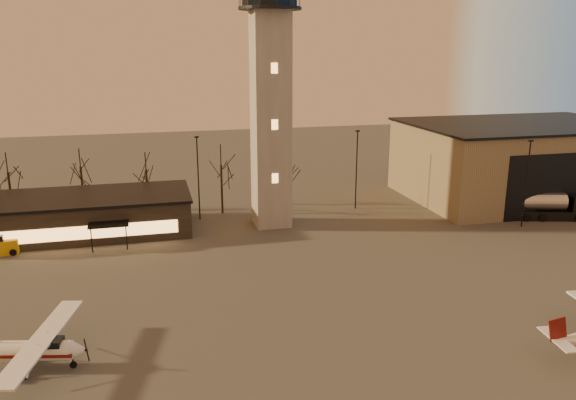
{
  "coord_description": "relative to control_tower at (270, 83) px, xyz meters",
  "views": [
    {
      "loc": [
        -13.57,
        -31.63,
        20.04
      ],
      "look_at": [
        -2.3,
        13.0,
        7.57
      ],
      "focal_mm": 35.0,
      "sensor_mm": 36.0,
      "label": 1
    }
  ],
  "objects": [
    {
      "name": "hangar",
      "position": [
        36.0,
        3.98,
        -11.17
      ],
      "size": [
        30.6,
        20.6,
        10.3
      ],
      "color": "#8B7A5B",
      "rests_on": "ground"
    },
    {
      "name": "light_poles",
      "position": [
        0.5,
        1.0,
        -10.92
      ],
      "size": [
        58.5,
        12.25,
        10.14
      ],
      "color": "black",
      "rests_on": "ground"
    },
    {
      "name": "cessna_rear",
      "position": [
        -21.31,
        -26.43,
        -15.27
      ],
      "size": [
        8.93,
        11.18,
        3.08
      ],
      "rotation": [
        0.0,
        0.0,
        -0.23
      ],
      "color": "white",
      "rests_on": "ground"
    },
    {
      "name": "ground",
      "position": [
        0.0,
        -30.0,
        -16.33
      ],
      "size": [
        220.0,
        220.0,
        0.0
      ],
      "primitive_type": "plane",
      "color": "#3F3D3A",
      "rests_on": "ground"
    },
    {
      "name": "tree_row",
      "position": [
        -13.7,
        9.16,
        -10.39
      ],
      "size": [
        37.2,
        9.2,
        8.8
      ],
      "color": "black",
      "rests_on": "ground"
    },
    {
      "name": "service_cart",
      "position": [
        -28.59,
        -3.01,
        -15.54
      ],
      "size": [
        3.43,
        2.39,
        2.06
      ],
      "rotation": [
        0.0,
        0.0,
        0.12
      ],
      "color": "#D69D0C",
      "rests_on": "ground"
    },
    {
      "name": "control_tower",
      "position": [
        0.0,
        0.0,
        0.0
      ],
      "size": [
        6.8,
        6.8,
        32.6
      ],
      "color": "gray",
      "rests_on": "ground"
    },
    {
      "name": "fuel_truck",
      "position": [
        33.19,
        -6.07,
        -15.05
      ],
      "size": [
        9.08,
        4.82,
        3.24
      ],
      "rotation": [
        0.0,
        0.0,
        -0.28
      ],
      "color": "black",
      "rests_on": "ground"
    },
    {
      "name": "terminal",
      "position": [
        -21.99,
        1.98,
        -14.17
      ],
      "size": [
        25.4,
        12.2,
        4.3
      ],
      "color": "black",
      "rests_on": "ground"
    }
  ]
}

